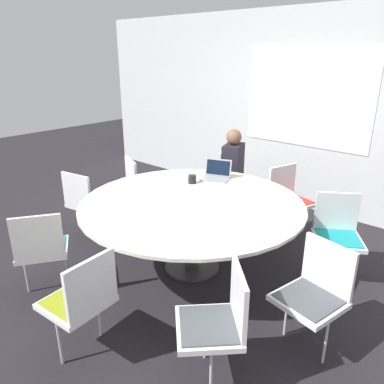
# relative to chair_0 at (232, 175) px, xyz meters

# --- Properties ---
(ground_plane) EXTENTS (16.00, 16.00, 0.00)m
(ground_plane) POSITION_rel_chair_0_xyz_m (0.65, -1.59, -0.50)
(ground_plane) COLOR black
(wall_back) EXTENTS (8.00, 0.07, 2.70)m
(wall_back) POSITION_rel_chair_0_xyz_m (0.65, 0.76, 0.85)
(wall_back) COLOR silver
(wall_back) RESTS_ON ground_plane
(conference_table) EXTENTS (2.20, 2.20, 0.75)m
(conference_table) POSITION_rel_chair_0_xyz_m (0.65, -1.59, 0.17)
(conference_table) COLOR #333333
(conference_table) RESTS_ON ground_plane
(chair_0) EXTENTS (0.55, 0.56, 0.85)m
(chair_0) POSITION_rel_chair_0_xyz_m (0.00, 0.00, 0.00)
(chair_0) COLOR white
(chair_0) RESTS_ON ground_plane
(chair_1) EXTENTS (0.57, 0.56, 0.85)m
(chair_1) POSITION_rel_chair_0_xyz_m (-0.68, -1.10, 0.00)
(chair_1) COLOR white
(chair_1) RESTS_ON ground_plane
(chair_2) EXTENTS (0.51, 0.49, 0.85)m
(chair_2) POSITION_rel_chair_0_xyz_m (-0.73, -1.91, 0.00)
(chair_2) COLOR white
(chair_2) RESTS_ON ground_plane
(chair_3) EXTENTS (0.59, 0.60, 0.85)m
(chair_3) POSITION_rel_chair_0_xyz_m (-0.06, -2.82, 0.00)
(chair_3) COLOR white
(chair_3) RESTS_ON ground_plane
(chair_4) EXTENTS (0.46, 0.48, 0.85)m
(chair_4) POSITION_rel_chair_0_xyz_m (0.86, -3.00, 0.00)
(chair_4) COLOR white
(chair_4) RESTS_ON ground_plane
(chair_5) EXTENTS (0.61, 0.61, 0.85)m
(chair_5) POSITION_rel_chair_0_xyz_m (1.72, -2.54, 0.00)
(chair_5) COLOR white
(chair_5) RESTS_ON ground_plane
(chair_6) EXTENTS (0.52, 0.50, 0.85)m
(chair_6) POSITION_rel_chair_0_xyz_m (2.06, -1.82, 0.00)
(chair_6) COLOR white
(chair_6) RESTS_ON ground_plane
(chair_7) EXTENTS (0.60, 0.59, 0.85)m
(chair_7) POSITION_rel_chair_0_xyz_m (1.80, -0.75, 0.00)
(chair_7) COLOR white
(chair_7) RESTS_ON ground_plane
(chair_8) EXTENTS (0.53, 0.54, 0.85)m
(chair_8) POSITION_rel_chair_0_xyz_m (0.99, -0.21, 0.00)
(chair_8) COLOR white
(chair_8) RESTS_ON ground_plane
(person_0) EXTENTS (0.34, 0.41, 1.20)m
(person_0) POSITION_rel_chair_0_xyz_m (0.16, -0.20, 0.20)
(person_0) COLOR #231E28
(person_0) RESTS_ON ground_plane
(laptop) EXTENTS (0.38, 0.34, 0.21)m
(laptop) POSITION_rel_chair_0_xyz_m (0.39, -0.87, 0.30)
(laptop) COLOR #99999E
(laptop) RESTS_ON conference_table
(coffee_cup) EXTENTS (0.09, 0.09, 0.09)m
(coffee_cup) POSITION_rel_chair_0_xyz_m (0.29, -1.18, 0.30)
(coffee_cup) COLOR black
(coffee_cup) RESTS_ON conference_table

